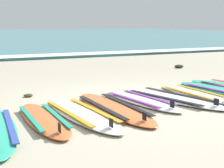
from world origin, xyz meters
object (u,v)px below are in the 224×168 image
Objects in this scene: surfboard_7 at (195,94)px; surfboard_2 at (44,119)px; surfboard_3 at (81,113)px; surfboard_4 at (113,108)px; surfboard_5 at (141,100)px; surfboard_6 at (171,98)px.

surfboard_2 is at bearing -171.18° from surfboard_7.
surfboard_3 is 0.59m from surfboard_4.
surfboard_3 is at bearing -163.05° from surfboard_5.
surfboard_4 and surfboard_6 have the same top height.
surfboard_2 is 3.04m from surfboard_7.
surfboard_4 is at bearing -170.84° from surfboard_6.
surfboard_3 is 0.98× the size of surfboard_4.
surfboard_7 is at bearing 8.82° from surfboard_2.
surfboard_3 is 1.14× the size of surfboard_7.
surfboard_7 is (0.61, 0.10, 0.00)m from surfboard_6.
surfboard_5 is 0.85× the size of surfboard_6.
surfboard_3 and surfboard_5 have the same top height.
surfboard_5 is 0.60m from surfboard_6.
surfboard_6 is at bearing 9.96° from surfboard_3.
surfboard_6 is 0.62m from surfboard_7.
surfboard_4 is 1.17× the size of surfboard_7.
surfboard_5 is 1.21m from surfboard_7.
surfboard_4 is 0.99× the size of surfboard_6.
surfboard_5 is (0.65, 0.25, 0.00)m from surfboard_4.
surfboard_3 is 1.14× the size of surfboard_5.
surfboard_6 and surfboard_7 have the same top height.
surfboard_2 is 0.85× the size of surfboard_3.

